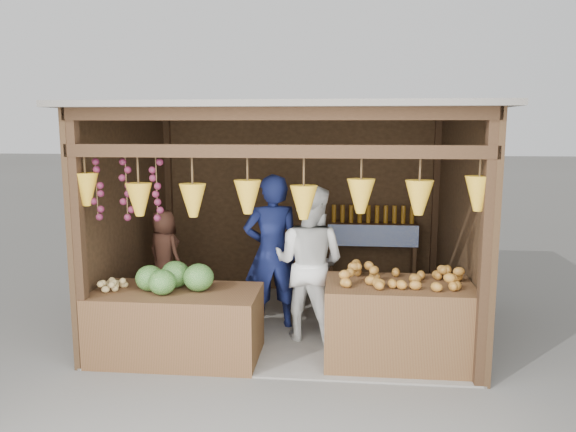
% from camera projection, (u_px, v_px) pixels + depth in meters
% --- Properties ---
extents(ground, '(80.00, 80.00, 0.00)m').
position_uv_depth(ground, '(290.00, 325.00, 6.91)').
color(ground, '#514F49').
rests_on(ground, ground).
extents(stall_structure, '(4.30, 3.30, 2.66)m').
position_uv_depth(stall_structure, '(287.00, 191.00, 6.61)').
color(stall_structure, slate).
rests_on(stall_structure, ground).
extents(back_shelf, '(1.25, 0.32, 1.32)m').
position_uv_depth(back_shelf, '(372.00, 237.00, 7.93)').
color(back_shelf, '#382314').
rests_on(back_shelf, ground).
extents(counter_left, '(1.73, 0.85, 0.73)m').
position_uv_depth(counter_left, '(177.00, 324.00, 5.90)').
color(counter_left, '#493018').
rests_on(counter_left, ground).
extents(counter_right, '(1.49, 0.85, 0.85)m').
position_uv_depth(counter_right, '(398.00, 323.00, 5.76)').
color(counter_right, '#492A18').
rests_on(counter_right, ground).
extents(stool, '(0.33, 0.33, 0.31)m').
position_uv_depth(stool, '(166.00, 306.00, 7.17)').
color(stool, black).
rests_on(stool, ground).
extents(man_standing, '(0.77, 0.61, 1.87)m').
position_uv_depth(man_standing, '(272.00, 252.00, 6.70)').
color(man_standing, '#141B4B').
rests_on(man_standing, ground).
extents(woman_standing, '(1.04, 0.92, 1.78)m').
position_uv_depth(woman_standing, '(309.00, 263.00, 6.36)').
color(woman_standing, white).
rests_on(woman_standing, ground).
extents(vendor_seated, '(0.63, 0.58, 1.09)m').
position_uv_depth(vendor_seated, '(164.00, 253.00, 7.06)').
color(vendor_seated, '#4E2C1F').
rests_on(vendor_seated, stool).
extents(melon_pile, '(1.00, 0.50, 0.32)m').
position_uv_depth(melon_pile, '(170.00, 276.00, 5.82)').
color(melon_pile, '#164E14').
rests_on(melon_pile, counter_left).
extents(tanfruit_pile, '(0.34, 0.40, 0.13)m').
position_uv_depth(tanfruit_pile, '(113.00, 284.00, 5.87)').
color(tanfruit_pile, '#A7904D').
rests_on(tanfruit_pile, counter_left).
extents(mango_pile, '(1.40, 0.64, 0.22)m').
position_uv_depth(mango_pile, '(404.00, 273.00, 5.70)').
color(mango_pile, '#B33E17').
rests_on(mango_pile, counter_right).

